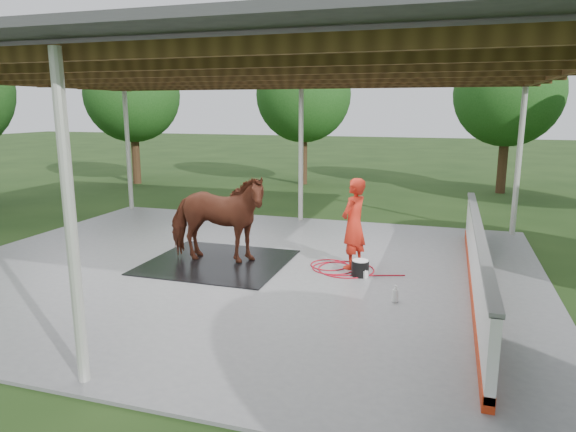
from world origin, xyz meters
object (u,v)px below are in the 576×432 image
(horse, at_px, (216,218))
(wash_bucket, at_px, (360,268))
(handler, at_px, (354,224))
(dasher_board, at_px, (476,261))

(horse, xyz_separation_m, wash_bucket, (3.03, 0.03, -0.79))
(handler, distance_m, wash_bucket, 0.93)
(handler, height_order, wash_bucket, handler)
(dasher_board, relative_size, wash_bucket, 23.33)
(dasher_board, distance_m, horse, 5.14)
(horse, distance_m, handler, 2.84)
(dasher_board, relative_size, handler, 4.33)
(horse, distance_m, wash_bucket, 3.13)
(dasher_board, height_order, horse, horse)
(dasher_board, xyz_separation_m, horse, (-5.12, 0.16, 0.41))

